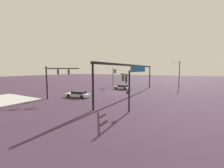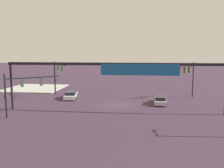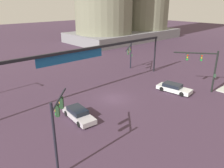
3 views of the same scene
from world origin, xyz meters
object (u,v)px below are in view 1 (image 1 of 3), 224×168
traffic_signal_opposite_side (114,74)px  traffic_signal_cross_street (126,83)px  traffic_signal_near_corner (55,77)px  streetlamp_curved_arm (179,73)px  sedan_car_waiting_far (78,94)px  sedan_car_approaching (122,87)px

traffic_signal_opposite_side → traffic_signal_cross_street: 26.89m
traffic_signal_cross_street → traffic_signal_near_corner: bearing=55.4°
traffic_signal_cross_street → streetlamp_curved_arm: size_ratio=0.72×
traffic_signal_near_corner → sedan_car_waiting_far: traffic_signal_near_corner is taller
streetlamp_curved_arm → traffic_signal_cross_street: bearing=66.8°
traffic_signal_near_corner → sedan_car_waiting_far: bearing=11.9°
traffic_signal_near_corner → traffic_signal_cross_street: 14.17m
traffic_signal_near_corner → traffic_signal_cross_street: bearing=-37.1°
sedan_car_waiting_far → sedan_car_approaching: bearing=-108.3°
traffic_signal_cross_street → sedan_car_approaching: 19.85m
traffic_signal_near_corner → sedan_car_approaching: size_ratio=1.22×
sedan_car_waiting_far → traffic_signal_opposite_side: bearing=-90.2°
streetlamp_curved_arm → sedan_car_approaching: 17.35m
traffic_signal_near_corner → sedan_car_approaching: traffic_signal_near_corner is taller
streetlamp_curved_arm → traffic_signal_opposite_side: bearing=1.3°
sedan_car_waiting_far → streetlamp_curved_arm: bearing=-130.4°
traffic_signal_cross_street → streetlamp_curved_arm: (-28.02, 4.26, 0.89)m
traffic_signal_opposite_side → sedan_car_waiting_far: 20.39m
traffic_signal_opposite_side → traffic_signal_cross_street: size_ratio=1.08×
sedan_car_approaching → sedan_car_waiting_far: 14.86m
traffic_signal_cross_street → sedan_car_approaching: size_ratio=1.14×
traffic_signal_opposite_side → streetlamp_curved_arm: bearing=58.9°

